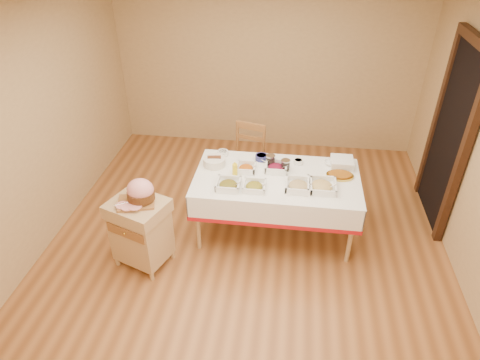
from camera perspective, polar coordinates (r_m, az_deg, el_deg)
name	(u,v)px	position (r m, az deg, el deg)	size (l,w,h in m)	color
room_shell	(247,145)	(4.21, 0.98, 4.72)	(5.00, 5.00, 5.00)	#985C2F
doorway	(451,134)	(5.39, 26.31, 5.52)	(0.09, 1.10, 2.20)	black
dining_table	(276,189)	(4.82, 4.87, -1.18)	(1.82, 1.02, 0.76)	tan
butcher_cart	(141,229)	(4.59, -13.09, -6.42)	(0.68, 0.63, 0.79)	tan
dining_chair	(246,160)	(5.56, 0.85, 2.72)	(0.52, 0.50, 0.95)	#905C2F
ham_on_board	(140,193)	(4.34, -13.21, -1.66)	(0.38, 0.36, 0.25)	#905C2F
serving_dish_a	(228,184)	(4.52, -1.57, -0.60)	(0.26, 0.25, 0.11)	white
serving_dish_b	(254,186)	(4.50, 1.91, -0.82)	(0.24, 0.24, 0.10)	white
serving_dish_c	(299,186)	(4.54, 7.82, -0.73)	(0.28, 0.28, 0.11)	white
serving_dish_d	(322,186)	(4.57, 10.83, -0.78)	(0.30, 0.30, 0.11)	white
serving_dish_e	(246,168)	(4.81, 0.82, 1.64)	(0.22, 0.21, 0.10)	white
serving_dish_f	(276,167)	(4.83, 4.84, 1.70)	(0.25, 0.24, 0.12)	white
small_bowl_left	(223,153)	(5.11, -2.30, 3.64)	(0.13, 0.13, 0.06)	white
small_bowl_mid	(261,157)	(5.02, 2.86, 3.08)	(0.14, 0.14, 0.06)	navy
small_bowl_right	(298,162)	(4.98, 7.77, 2.46)	(0.11, 0.11, 0.05)	white
bowl_white_imported	(269,160)	(5.00, 3.87, 2.72)	(0.16, 0.16, 0.04)	white
bowl_small_imported	(331,163)	(5.03, 11.98, 2.23)	(0.14, 0.14, 0.04)	white
preserve_jar_left	(271,161)	(4.89, 4.09, 2.53)	(0.11, 0.11, 0.13)	silver
preserve_jar_right	(285,166)	(4.82, 6.08, 1.92)	(0.10, 0.10, 0.13)	silver
mustard_bottle	(235,169)	(4.70, -0.70, 1.47)	(0.06, 0.06, 0.18)	yellow
bread_basket	(214,162)	(4.91, -3.43, 2.48)	(0.26, 0.26, 0.11)	silver
plate_stack	(342,162)	(5.02, 13.42, 2.29)	(0.25, 0.25, 0.09)	white
brass_platter	(340,175)	(4.83, 13.18, 0.62)	(0.30, 0.22, 0.04)	gold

